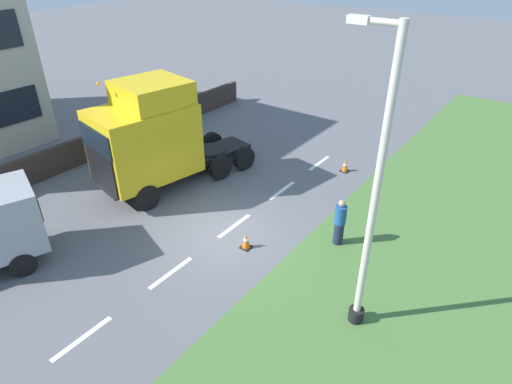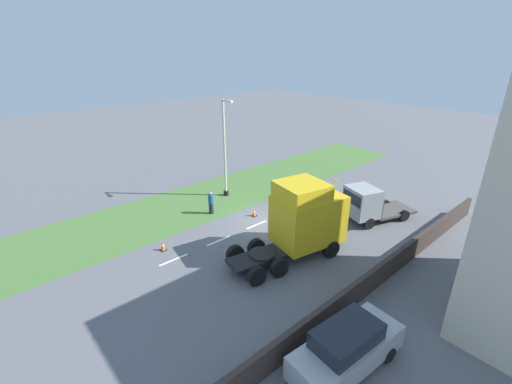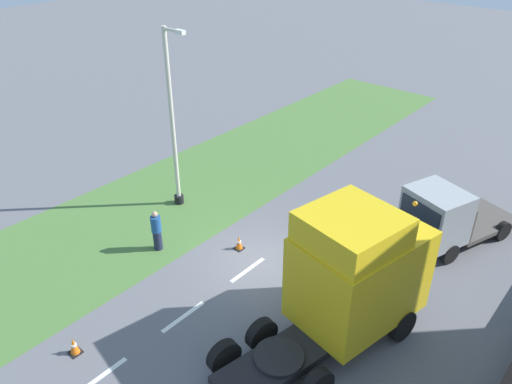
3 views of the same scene
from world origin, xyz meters
TOP-DOWN VIEW (x-y plane):
  - ground_plane at (0.00, 0.00)m, footprint 120.00×120.00m
  - grass_verge at (-6.00, 0.00)m, footprint 7.00×44.00m
  - lane_markings at (0.00, -0.70)m, footprint 0.16×14.60m
  - boundary_wall at (9.00, 0.00)m, footprint 0.25×24.00m
  - lorry_cab at (4.41, -0.99)m, footprint 3.85×7.21m
  - parked_car at (10.76, -5.82)m, footprint 2.18×4.86m
  - lamp_post at (-5.47, 0.86)m, footprint 1.33×0.42m
  - pedestrian at (-3.53, -2.01)m, footprint 0.39×0.39m
  - traffic_cone_lead at (-1.13, 0.07)m, footprint 0.36×0.36m
  - traffic_cone_trailing at (-1.34, -7.05)m, footprint 0.36×0.36m

SIDE VIEW (x-z plane):
  - ground_plane at x=0.00m, z-range 0.00..0.00m
  - lane_markings at x=0.00m, z-range 0.00..0.00m
  - grass_verge at x=-6.00m, z-range 0.00..0.01m
  - traffic_cone_lead at x=-1.13m, z-range -0.01..0.57m
  - traffic_cone_trailing at x=-1.34m, z-range -0.01..0.57m
  - boundary_wall at x=9.00m, z-range 0.00..1.26m
  - pedestrian at x=-3.53m, z-range -0.02..1.70m
  - parked_car at x=10.76m, z-range -0.02..1.95m
  - lorry_cab at x=4.41m, z-range -0.06..4.58m
  - lamp_post at x=-5.47m, z-range -0.38..7.42m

